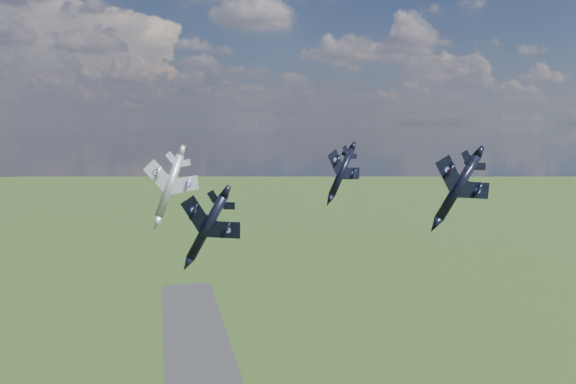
{
  "coord_description": "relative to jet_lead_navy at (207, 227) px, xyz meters",
  "views": [
    {
      "loc": [
        -14.06,
        -76.4,
        94.03
      ],
      "look_at": [
        6.68,
        13.01,
        82.8
      ],
      "focal_mm": 35.0,
      "sensor_mm": 36.0,
      "label": 1
    }
  ],
  "objects": [
    {
      "name": "jet_left_silver",
      "position": [
        -5.19,
        16.37,
        4.75
      ],
      "size": [
        16.77,
        19.24,
        7.38
      ],
      "primitive_type": null,
      "rotation": [
        0.0,
        0.38,
        0.35
      ],
      "color": "#95969E"
    },
    {
      "name": "jet_lead_navy",
      "position": [
        0.0,
        0.0,
        0.0
      ],
      "size": [
        15.96,
        18.36,
        8.13
      ],
      "primitive_type": null,
      "rotation": [
        0.0,
        0.51,
        -0.37
      ],
      "color": "black"
    },
    {
      "name": "jet_right_navy",
      "position": [
        33.29,
        -15.61,
        7.01
      ],
      "size": [
        10.07,
        13.98,
        7.76
      ],
      "primitive_type": null,
      "rotation": [
        0.0,
        0.56,
        -0.01
      ],
      "color": "black"
    },
    {
      "name": "jet_high_navy",
      "position": [
        26.81,
        15.56,
        6.62
      ],
      "size": [
        14.71,
        16.57,
        7.45
      ],
      "primitive_type": null,
      "rotation": [
        0.0,
        0.54,
        0.43
      ],
      "color": "black"
    }
  ]
}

